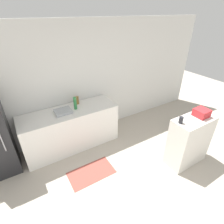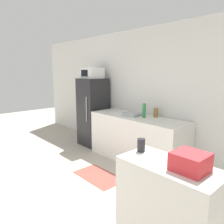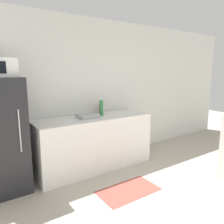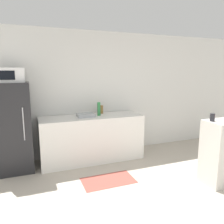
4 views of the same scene
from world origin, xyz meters
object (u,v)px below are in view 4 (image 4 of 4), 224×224
Objects in this scene: bottle_short at (101,109)px; bottle_tall at (99,109)px; jar at (212,117)px; refrigerator at (15,128)px; microwave at (10,75)px.

bottle_tall is at bearing -119.55° from bottle_short.
bottle_short is 2.18m from jar.
bottle_tall is 0.24m from bottle_short.
microwave reaches higher than refrigerator.
refrigerator is 0.92m from microwave.
microwave is at bearing -107.48° from refrigerator.
bottle_short is at bearing 60.45° from bottle_tall.
refrigerator is 3.55× the size of microwave.
refrigerator is 9.27× the size of bottle_short.
bottle_short is at bearing 122.96° from jar.
microwave is 1.84m from bottle_short.
refrigerator reaches higher than bottle_short.
microwave is 1.70m from bottle_tall.
microwave is 3.67× the size of jar.
refrigerator reaches higher than jar.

